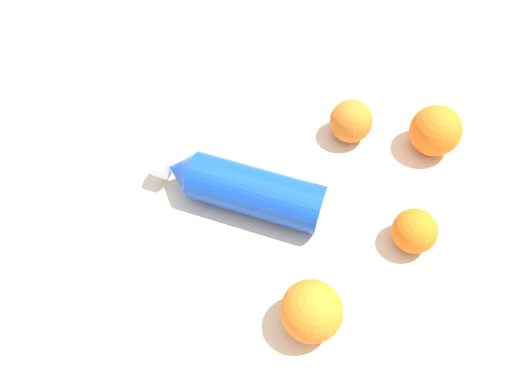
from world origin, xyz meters
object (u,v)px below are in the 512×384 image
at_px(orange_2, 312,311).
at_px(water_bottle, 241,188).
at_px(orange_1, 415,231).
at_px(orange_3, 435,131).
at_px(orange_0, 351,121).

bearing_deg(orange_2, water_bottle, 87.64).
height_order(orange_1, orange_3, orange_3).
relative_size(water_bottle, orange_0, 3.26).
relative_size(water_bottle, orange_1, 3.55).
bearing_deg(water_bottle, orange_2, 134.87).
relative_size(orange_0, orange_2, 0.86).
bearing_deg(orange_1, orange_3, 42.57).
bearing_deg(orange_0, water_bottle, -171.82).
xyz_separation_m(water_bottle, orange_2, (-0.01, -0.20, 0.00)).
height_order(orange_2, orange_3, same).
xyz_separation_m(orange_1, orange_3, (0.13, 0.12, 0.01)).
xyz_separation_m(orange_2, orange_3, (0.31, 0.15, 0.00)).
bearing_deg(orange_3, orange_0, 140.98).
height_order(water_bottle, orange_2, orange_2).
relative_size(water_bottle, orange_3, 2.80).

